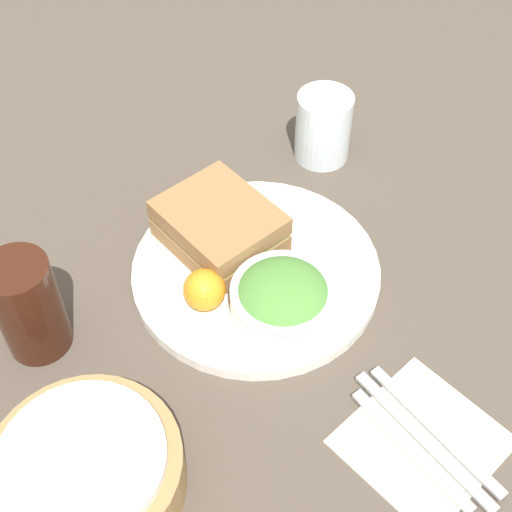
{
  "coord_description": "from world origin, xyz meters",
  "views": [
    {
      "loc": [
        -0.41,
        0.39,
        0.69
      ],
      "look_at": [
        0.0,
        0.0,
        0.04
      ],
      "focal_mm": 50.0,
      "sensor_mm": 36.0,
      "label": 1
    }
  ],
  "objects_px": {
    "plate": "(256,271)",
    "bread_basket": "(87,472)",
    "drink_glass": "(28,306)",
    "fork": "(435,429)",
    "sandwich": "(219,226)",
    "dressing_cup": "(318,266)",
    "knife": "(423,439)",
    "salad_bowl": "(283,298)",
    "spoon": "(411,449)",
    "water_glass": "(323,127)"
  },
  "relations": [
    {
      "from": "bread_basket",
      "to": "sandwich",
      "type": "bearing_deg",
      "value": -63.7
    },
    {
      "from": "plate",
      "to": "knife",
      "type": "bearing_deg",
      "value": 174.4
    },
    {
      "from": "sandwich",
      "to": "spoon",
      "type": "bearing_deg",
      "value": 173.25
    },
    {
      "from": "spoon",
      "to": "plate",
      "type": "bearing_deg",
      "value": 176.39
    },
    {
      "from": "drink_glass",
      "to": "spoon",
      "type": "bearing_deg",
      "value": -151.85
    },
    {
      "from": "bread_basket",
      "to": "plate",
      "type": "bearing_deg",
      "value": -74.02
    },
    {
      "from": "dressing_cup",
      "to": "fork",
      "type": "relative_size",
      "value": 0.3
    },
    {
      "from": "plate",
      "to": "dressing_cup",
      "type": "distance_m",
      "value": 0.08
    },
    {
      "from": "spoon",
      "to": "water_glass",
      "type": "height_order",
      "value": "water_glass"
    },
    {
      "from": "salad_bowl",
      "to": "sandwich",
      "type": "bearing_deg",
      "value": -8.75
    },
    {
      "from": "salad_bowl",
      "to": "water_glass",
      "type": "relative_size",
      "value": 1.19
    },
    {
      "from": "salad_bowl",
      "to": "spoon",
      "type": "height_order",
      "value": "salad_bowl"
    },
    {
      "from": "plate",
      "to": "knife",
      "type": "distance_m",
      "value": 0.29
    },
    {
      "from": "sandwich",
      "to": "knife",
      "type": "relative_size",
      "value": 0.75
    },
    {
      "from": "fork",
      "to": "water_glass",
      "type": "relative_size",
      "value": 1.81
    },
    {
      "from": "bread_basket",
      "to": "fork",
      "type": "distance_m",
      "value": 0.36
    },
    {
      "from": "bread_basket",
      "to": "spoon",
      "type": "relative_size",
      "value": 1.15
    },
    {
      "from": "bread_basket",
      "to": "fork",
      "type": "relative_size",
      "value": 1.03
    },
    {
      "from": "plate",
      "to": "spoon",
      "type": "relative_size",
      "value": 1.86
    },
    {
      "from": "dressing_cup",
      "to": "water_glass",
      "type": "height_order",
      "value": "water_glass"
    },
    {
      "from": "plate",
      "to": "dressing_cup",
      "type": "xyz_separation_m",
      "value": [
        -0.06,
        -0.05,
        0.02
      ]
    },
    {
      "from": "dressing_cup",
      "to": "knife",
      "type": "bearing_deg",
      "value": 161.35
    },
    {
      "from": "dressing_cup",
      "to": "spoon",
      "type": "distance_m",
      "value": 0.24
    },
    {
      "from": "sandwich",
      "to": "fork",
      "type": "distance_m",
      "value": 0.35
    },
    {
      "from": "sandwich",
      "to": "salad_bowl",
      "type": "relative_size",
      "value": 1.19
    },
    {
      "from": "fork",
      "to": "knife",
      "type": "relative_size",
      "value": 0.95
    },
    {
      "from": "plate",
      "to": "drink_glass",
      "type": "height_order",
      "value": "drink_glass"
    },
    {
      "from": "plate",
      "to": "dressing_cup",
      "type": "bearing_deg",
      "value": -141.36
    },
    {
      "from": "dressing_cup",
      "to": "fork",
      "type": "xyz_separation_m",
      "value": [
        -0.23,
        0.06,
        -0.02
      ]
    },
    {
      "from": "bread_basket",
      "to": "knife",
      "type": "xyz_separation_m",
      "value": [
        -0.2,
        -0.28,
        -0.03
      ]
    },
    {
      "from": "spoon",
      "to": "water_glass",
      "type": "relative_size",
      "value": 1.63
    },
    {
      "from": "plate",
      "to": "dressing_cup",
      "type": "relative_size",
      "value": 5.55
    },
    {
      "from": "dressing_cup",
      "to": "plate",
      "type": "bearing_deg",
      "value": 38.64
    },
    {
      "from": "plate",
      "to": "sandwich",
      "type": "xyz_separation_m",
      "value": [
        0.06,
        0.01,
        0.04
      ]
    },
    {
      "from": "knife",
      "to": "salad_bowl",
      "type": "bearing_deg",
      "value": -174.99
    },
    {
      "from": "dressing_cup",
      "to": "water_glass",
      "type": "xyz_separation_m",
      "value": [
        0.16,
        -0.18,
        0.02
      ]
    },
    {
      "from": "knife",
      "to": "sandwich",
      "type": "bearing_deg",
      "value": -178.16
    },
    {
      "from": "dressing_cup",
      "to": "bread_basket",
      "type": "distance_m",
      "value": 0.36
    },
    {
      "from": "sandwich",
      "to": "water_glass",
      "type": "distance_m",
      "value": 0.23
    },
    {
      "from": "salad_bowl",
      "to": "plate",
      "type": "bearing_deg",
      "value": -19.63
    },
    {
      "from": "plate",
      "to": "bread_basket",
      "type": "distance_m",
      "value": 0.32
    },
    {
      "from": "plate",
      "to": "sandwich",
      "type": "relative_size",
      "value": 2.13
    },
    {
      "from": "dressing_cup",
      "to": "spoon",
      "type": "xyz_separation_m",
      "value": [
        -0.22,
        0.09,
        -0.02
      ]
    },
    {
      "from": "fork",
      "to": "knife",
      "type": "bearing_deg",
      "value": -90.0
    },
    {
      "from": "spoon",
      "to": "knife",
      "type": "bearing_deg",
      "value": 90.0
    },
    {
      "from": "sandwich",
      "to": "fork",
      "type": "bearing_deg",
      "value": 179.21
    },
    {
      "from": "salad_bowl",
      "to": "knife",
      "type": "distance_m",
      "value": 0.22
    },
    {
      "from": "drink_glass",
      "to": "fork",
      "type": "bearing_deg",
      "value": -148.06
    },
    {
      "from": "sandwich",
      "to": "fork",
      "type": "height_order",
      "value": "sandwich"
    },
    {
      "from": "bread_basket",
      "to": "fork",
      "type": "height_order",
      "value": "bread_basket"
    }
  ]
}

